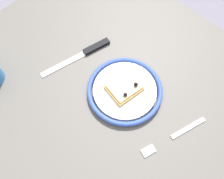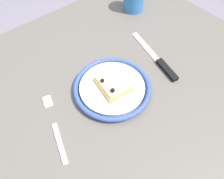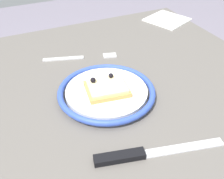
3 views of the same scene
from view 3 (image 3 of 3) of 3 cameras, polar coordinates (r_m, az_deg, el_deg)
The scene contains 6 objects.
dining_table at distance 0.66m, azimuth 2.64°, elevation -11.39°, with size 0.94×0.84×0.77m.
plate at distance 0.61m, azimuth -1.15°, elevation -0.55°, with size 0.22×0.22×0.02m.
pizza_slice_near at distance 0.60m, azimuth -1.08°, elevation 0.38°, with size 0.09×0.10×0.03m.
knife at distance 0.49m, azimuth 5.37°, elevation -13.29°, with size 0.07×0.24×0.01m.
fork at distance 0.76m, azimuth -6.47°, elevation 6.63°, with size 0.07×0.20×0.00m.
napkin at distance 1.02m, azimuth 11.37°, elevation 14.06°, with size 0.13×0.13×0.00m, color white.
Camera 3 is at (0.39, -0.21, 1.15)m, focal length 43.97 mm.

